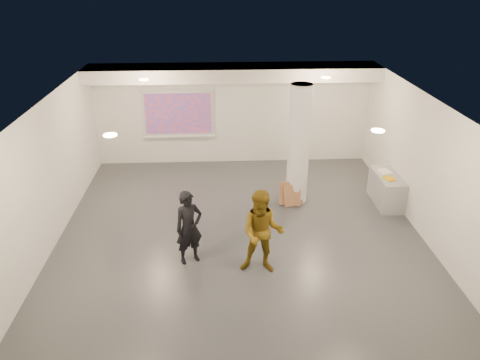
{
  "coord_description": "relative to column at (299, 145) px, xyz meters",
  "views": [
    {
      "loc": [
        -0.46,
        -8.76,
        5.49
      ],
      "look_at": [
        0.0,
        0.4,
        1.25
      ],
      "focal_mm": 35.0,
      "sensor_mm": 36.0,
      "label": 1
    }
  ],
  "objects": [
    {
      "name": "floor",
      "position": [
        -1.5,
        -1.8,
        -1.5
      ],
      "size": [
        8.0,
        9.0,
        0.01
      ],
      "primitive_type": "cube",
      "color": "#393B40",
      "rests_on": "ground"
    },
    {
      "name": "ceiling",
      "position": [
        -1.5,
        -1.8,
        1.5
      ],
      "size": [
        8.0,
        9.0,
        0.01
      ],
      "primitive_type": "cube",
      "color": "silver",
      "rests_on": "floor"
    },
    {
      "name": "wall_back",
      "position": [
        -1.5,
        2.7,
        0.0
      ],
      "size": [
        8.0,
        0.01,
        3.0
      ],
      "primitive_type": "cube",
      "color": "silver",
      "rests_on": "floor"
    },
    {
      "name": "wall_front",
      "position": [
        -1.5,
        -6.3,
        0.0
      ],
      "size": [
        8.0,
        0.01,
        3.0
      ],
      "primitive_type": "cube",
      "color": "silver",
      "rests_on": "floor"
    },
    {
      "name": "wall_left",
      "position": [
        -5.5,
        -1.8,
        0.0
      ],
      "size": [
        0.01,
        9.0,
        3.0
      ],
      "primitive_type": "cube",
      "color": "silver",
      "rests_on": "floor"
    },
    {
      "name": "wall_right",
      "position": [
        2.5,
        -1.8,
        0.0
      ],
      "size": [
        0.01,
        9.0,
        3.0
      ],
      "primitive_type": "cube",
      "color": "silver",
      "rests_on": "floor"
    },
    {
      "name": "soffit_band",
      "position": [
        -1.5,
        2.15,
        1.32
      ],
      "size": [
        8.0,
        1.1,
        0.36
      ],
      "primitive_type": "cube",
      "color": "silver",
      "rests_on": "ceiling"
    },
    {
      "name": "downlight_nw",
      "position": [
        -3.7,
        0.7,
        1.48
      ],
      "size": [
        0.22,
        0.22,
        0.02
      ],
      "primitive_type": "cylinder",
      "color": "#EDC08E",
      "rests_on": "ceiling"
    },
    {
      "name": "downlight_ne",
      "position": [
        0.7,
        0.7,
        1.48
      ],
      "size": [
        0.22,
        0.22,
        0.02
      ],
      "primitive_type": "cylinder",
      "color": "#EDC08E",
      "rests_on": "ceiling"
    },
    {
      "name": "downlight_sw",
      "position": [
        -3.7,
        -3.3,
        1.48
      ],
      "size": [
        0.22,
        0.22,
        0.02
      ],
      "primitive_type": "cylinder",
      "color": "#EDC08E",
      "rests_on": "ceiling"
    },
    {
      "name": "downlight_se",
      "position": [
        0.7,
        -3.3,
        1.48
      ],
      "size": [
        0.22,
        0.22,
        0.02
      ],
      "primitive_type": "cylinder",
      "color": "#EDC08E",
      "rests_on": "ceiling"
    },
    {
      "name": "column",
      "position": [
        0.0,
        0.0,
        0.0
      ],
      "size": [
        0.52,
        0.52,
        3.0
      ],
      "primitive_type": "cylinder",
      "color": "white",
      "rests_on": "floor"
    },
    {
      "name": "projection_screen",
      "position": [
        -3.1,
        2.65,
        0.03
      ],
      "size": [
        2.1,
        0.13,
        1.42
      ],
      "color": "silver",
      "rests_on": "wall_back"
    },
    {
      "name": "credenza",
      "position": [
        2.22,
        -0.27,
        -1.12
      ],
      "size": [
        0.55,
        1.32,
        0.77
      ],
      "primitive_type": "cube",
      "rotation": [
        0.0,
        0.0,
        -0.0
      ],
      "color": "#929496",
      "rests_on": "floor"
    },
    {
      "name": "papers_stack",
      "position": [
        2.19,
        -0.07,
        -0.72
      ],
      "size": [
        0.34,
        0.41,
        0.02
      ],
      "primitive_type": "cube",
      "rotation": [
        0.0,
        0.0,
        0.18
      ],
      "color": "white",
      "rests_on": "credenza"
    },
    {
      "name": "postit_pad",
      "position": [
        2.17,
        -0.49,
        -0.72
      ],
      "size": [
        0.27,
        0.33,
        0.03
      ],
      "primitive_type": "cube",
      "rotation": [
        0.0,
        0.0,
        0.25
      ],
      "color": "#F0A907",
      "rests_on": "credenza"
    },
    {
      "name": "cardboard_back",
      "position": [
        -0.12,
        -0.25,
        -1.23
      ],
      "size": [
        0.52,
        0.31,
        0.53
      ],
      "primitive_type": "cube",
      "rotation": [
        -0.24,
        0.0,
        0.31
      ],
      "color": "#976642",
      "rests_on": "floor"
    },
    {
      "name": "cardboard_front",
      "position": [
        -0.19,
        -0.21,
        -1.21
      ],
      "size": [
        0.57,
        0.32,
        0.59
      ],
      "primitive_type": "cube",
      "rotation": [
        -0.28,
        0.0,
        -0.19
      ],
      "color": "#976642",
      "rests_on": "floor"
    },
    {
      "name": "woman",
      "position": [
        -2.57,
        -2.55,
        -0.73
      ],
      "size": [
        0.67,
        0.57,
        1.55
      ],
      "primitive_type": "imported",
      "rotation": [
        0.0,
        0.0,
        0.44
      ],
      "color": "black",
      "rests_on": "floor"
    },
    {
      "name": "man",
      "position": [
        -1.15,
        -2.95,
        -0.64
      ],
      "size": [
        0.93,
        0.78,
        1.72
      ],
      "primitive_type": "imported",
      "rotation": [
        0.0,
        0.0,
        -0.16
      ],
      "color": "#816015",
      "rests_on": "floor"
    }
  ]
}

